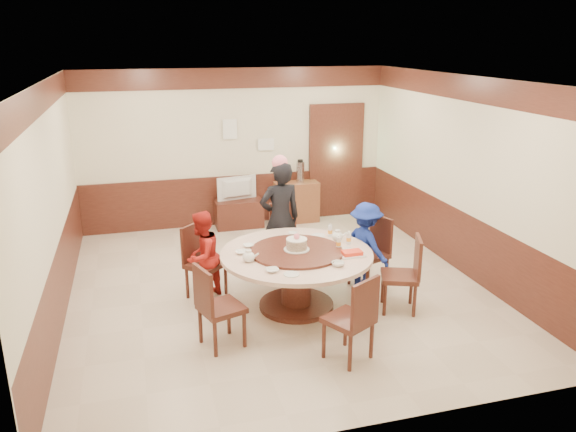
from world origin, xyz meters
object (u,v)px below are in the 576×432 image
object	(u,v)px
person_standing	(280,219)
thermos	(300,172)
person_red	(202,256)
television	(238,189)
banquet_table	(297,268)
side_cabinet	(296,202)
birthday_cake	(297,244)
shrimp_platter	(352,254)
person_blue	(366,246)
tv_stand	(239,213)

from	to	relation	value
person_standing	thermos	xyz separation A→B (m)	(0.98, 2.28, 0.11)
person_red	television	bearing A→B (deg)	-161.21
banquet_table	side_cabinet	size ratio (longest dim) A/B	2.37
birthday_cake	thermos	world-z (taller)	thermos
shrimp_platter	person_blue	bearing A→B (deg)	54.49
banquet_table	person_blue	bearing A→B (deg)	18.38
television	person_red	bearing A→B (deg)	59.74
person_standing	thermos	bearing A→B (deg)	-119.23
birthday_cake	tv_stand	bearing A→B (deg)	91.81
person_red	thermos	distance (m)	3.59
banquet_table	person_red	world-z (taller)	person_red
person_red	birthday_cake	size ratio (longest dim) A/B	3.74
person_standing	side_cabinet	distance (m)	2.50
birthday_cake	person_red	bearing A→B (deg)	153.95
shrimp_platter	banquet_table	bearing A→B (deg)	154.80
person_blue	side_cabinet	xyz separation A→B (m)	(-0.09, 3.03, -0.22)
person_blue	shrimp_platter	xyz separation A→B (m)	(-0.46, -0.65, 0.18)
person_blue	person_red	bearing A→B (deg)	62.38
birthday_cake	television	bearing A→B (deg)	91.81
shrimp_platter	tv_stand	world-z (taller)	shrimp_platter
banquet_table	television	bearing A→B (deg)	91.76
television	tv_stand	bearing A→B (deg)	180.00
shrimp_platter	birthday_cake	bearing A→B (deg)	153.90
person_red	tv_stand	world-z (taller)	person_red
side_cabinet	thermos	world-z (taller)	thermos
television	side_cabinet	bearing A→B (deg)	171.01
person_red	side_cabinet	world-z (taller)	person_red
person_standing	tv_stand	xyz separation A→B (m)	(-0.18, 2.25, -0.58)
birthday_cake	side_cabinet	world-z (taller)	birthday_cake
tv_stand	side_cabinet	world-z (taller)	side_cabinet
person_red	side_cabinet	xyz separation A→B (m)	(2.10, 2.84, -0.23)
birthday_cake	side_cabinet	bearing A→B (deg)	73.72
person_red	banquet_table	bearing A→B (deg)	101.94
shrimp_platter	television	size ratio (longest dim) A/B	0.41
person_red	side_cabinet	size ratio (longest dim) A/B	1.50
person_red	birthday_cake	world-z (taller)	person_red
person_standing	person_red	xyz separation A→B (m)	(-1.19, -0.56, -0.23)
person_standing	person_blue	size ratio (longest dim) A/B	1.39
banquet_table	person_blue	distance (m)	1.14
person_standing	television	distance (m)	2.26
thermos	person_standing	bearing A→B (deg)	-113.28
birthday_cake	shrimp_platter	distance (m)	0.69
side_cabinet	person_blue	bearing A→B (deg)	-88.27
person_red	television	size ratio (longest dim) A/B	1.63
person_red	person_blue	distance (m)	2.20
banquet_table	birthday_cake	bearing A→B (deg)	75.12
birthday_cake	television	world-z (taller)	birthday_cake
thermos	person_red	bearing A→B (deg)	-127.41
person_blue	birthday_cake	bearing A→B (deg)	85.37
television	thermos	xyz separation A→B (m)	(1.17, 0.03, 0.23)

